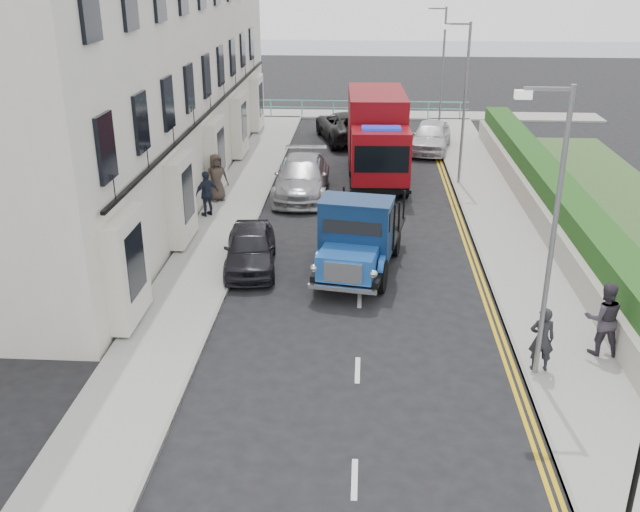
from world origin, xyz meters
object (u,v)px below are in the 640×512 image
(lamp_near, at_px, (550,222))
(red_lorry, at_px, (377,135))
(lamp_mid, at_px, (462,95))
(lamp_far, at_px, (441,63))
(pedestrian_east_near, at_px, (542,339))
(parked_car_front, at_px, (250,248))
(bedford_lorry, at_px, (357,242))

(lamp_near, distance_m, red_lorry, 17.30)
(lamp_mid, bearing_deg, red_lorry, 167.26)
(lamp_near, relative_size, lamp_far, 1.00)
(red_lorry, bearing_deg, pedestrian_east_near, -79.52)
(lamp_near, height_order, lamp_far, same)
(parked_car_front, xyz_separation_m, pedestrian_east_near, (8.00, -6.01, 0.27))
(lamp_far, height_order, parked_car_front, lamp_far)
(lamp_mid, bearing_deg, lamp_near, -90.00)
(red_lorry, relative_size, pedestrian_east_near, 4.43)
(pedestrian_east_near, bearing_deg, lamp_near, 33.93)
(lamp_near, xyz_separation_m, bedford_lorry, (-4.31, 5.63, -2.80))
(lamp_mid, height_order, pedestrian_east_near, lamp_mid)
(lamp_near, bearing_deg, parked_car_front, 141.64)
(lamp_near, height_order, pedestrian_east_near, lamp_near)
(lamp_mid, relative_size, pedestrian_east_near, 4.19)
(lamp_mid, distance_m, red_lorry, 4.17)
(red_lorry, height_order, pedestrian_east_near, red_lorry)
(lamp_mid, distance_m, pedestrian_east_near, 16.14)
(bedford_lorry, distance_m, parked_car_front, 3.54)
(parked_car_front, bearing_deg, lamp_far, 62.16)
(lamp_far, relative_size, bedford_lorry, 1.22)
(parked_car_front, bearing_deg, lamp_near, -44.80)
(lamp_mid, distance_m, bedford_lorry, 11.58)
(lamp_far, xyz_separation_m, red_lorry, (-3.59, -9.19, -1.96))
(bedford_lorry, height_order, pedestrian_east_near, bedford_lorry)
(lamp_far, distance_m, red_lorry, 10.06)
(red_lorry, bearing_deg, lamp_far, 66.23)
(lamp_near, relative_size, pedestrian_east_near, 4.19)
(red_lorry, bearing_deg, lamp_near, -80.36)
(red_lorry, xyz_separation_m, parked_car_front, (-4.19, -10.66, -1.35))
(bedford_lorry, bearing_deg, parked_car_front, -178.87)
(lamp_mid, distance_m, lamp_far, 10.00)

